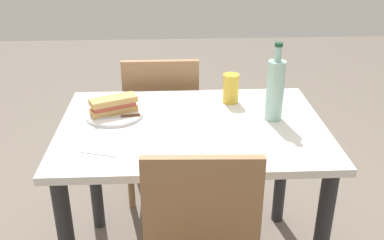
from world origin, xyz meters
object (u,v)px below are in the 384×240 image
object	(u,v)px
dining_table	(192,151)
chair_near	(162,120)
water_bottle	(275,89)
plate_near	(114,114)
baguette_sandwich_near	(114,105)
beer_glass	(231,88)
knife_near	(121,116)

from	to	relation	value
dining_table	chair_near	bearing A→B (deg)	-76.91
chair_near	water_bottle	size ratio (longest dim) A/B	2.63
plate_near	baguette_sandwich_near	bearing A→B (deg)	-165.96
baguette_sandwich_near	beer_glass	xyz separation A→B (m)	(-0.51, -0.12, 0.02)
dining_table	knife_near	distance (m)	0.33
dining_table	plate_near	bearing A→B (deg)	-17.33
plate_near	water_bottle	world-z (taller)	water_bottle
chair_near	plate_near	bearing A→B (deg)	68.03
beer_glass	water_bottle	bearing A→B (deg)	129.75
knife_near	beer_glass	size ratio (longest dim) A/B	1.37
water_bottle	dining_table	bearing A→B (deg)	6.61
dining_table	baguette_sandwich_near	xyz separation A→B (m)	(0.32, -0.10, 0.17)
water_bottle	beer_glass	world-z (taller)	water_bottle
baguette_sandwich_near	water_bottle	size ratio (longest dim) A/B	0.63
baguette_sandwich_near	plate_near	bearing A→B (deg)	14.04
plate_near	knife_near	distance (m)	0.06
baguette_sandwich_near	dining_table	bearing A→B (deg)	162.67
knife_near	water_bottle	bearing A→B (deg)	178.72
baguette_sandwich_near	knife_near	size ratio (longest dim) A/B	1.13
plate_near	chair_near	bearing A→B (deg)	-111.97
baguette_sandwich_near	water_bottle	bearing A→B (deg)	174.69
knife_near	water_bottle	distance (m)	0.64
dining_table	chair_near	size ratio (longest dim) A/B	1.26
plate_near	knife_near	size ratio (longest dim) A/B	1.33
knife_near	water_bottle	world-z (taller)	water_bottle
chair_near	plate_near	world-z (taller)	chair_near
chair_near	baguette_sandwich_near	size ratio (longest dim) A/B	4.18
water_bottle	beer_glass	xyz separation A→B (m)	(0.15, -0.18, -0.07)
plate_near	beer_glass	size ratio (longest dim) A/B	1.83
chair_near	knife_near	distance (m)	0.60
baguette_sandwich_near	knife_near	xyz separation A→B (m)	(-0.03, 0.05, -0.03)
chair_near	plate_near	xyz separation A→B (m)	(0.19, 0.47, 0.25)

